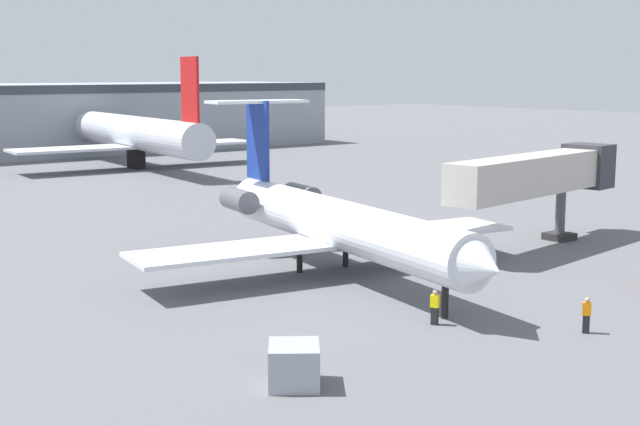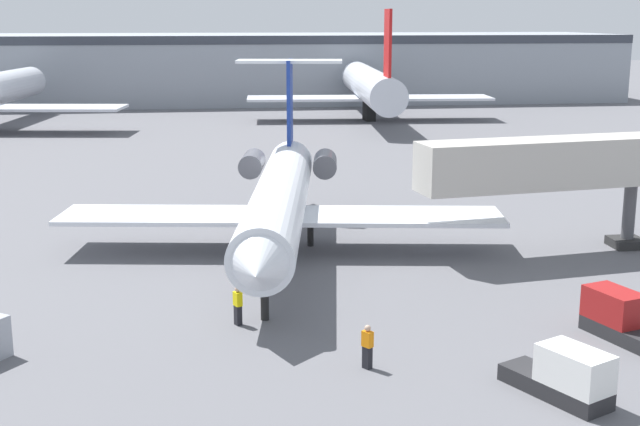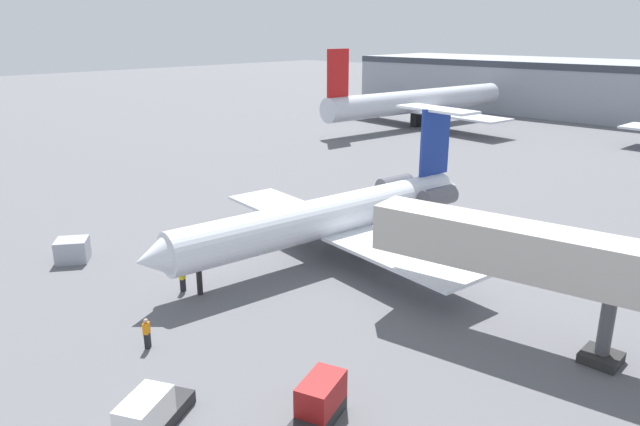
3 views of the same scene
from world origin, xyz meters
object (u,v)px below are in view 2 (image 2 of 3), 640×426
at_px(baggage_tug_trailing, 620,318).
at_px(baggage_tug_lead, 566,376).
at_px(ground_crew_loader, 367,346).
at_px(parked_airliner_west_mid, 370,86).
at_px(jet_bridge, 591,163).
at_px(regional_jet, 280,195).
at_px(ground_crew_marshaller, 238,305).

bearing_deg(baggage_tug_trailing, baggage_tug_lead, -131.02).
height_order(ground_crew_loader, parked_airliner_west_mid, parked_airliner_west_mid).
relative_size(jet_bridge, parked_airliner_west_mid, 0.49).
distance_m(regional_jet, ground_crew_loader, 16.81).
relative_size(jet_bridge, baggage_tug_lead, 4.23).
bearing_deg(baggage_tug_lead, ground_crew_marshaller, 140.84).
relative_size(ground_crew_marshaller, ground_crew_loader, 1.00).
distance_m(jet_bridge, ground_crew_loader, 21.30).
bearing_deg(ground_crew_marshaller, regional_jet, 76.04).
distance_m(jet_bridge, ground_crew_marshaller, 22.06).
xyz_separation_m(jet_bridge, parked_airliner_west_mid, (-0.41, 61.66, -0.60)).
height_order(ground_crew_loader, baggage_tug_trailing, baggage_tug_trailing).
xyz_separation_m(jet_bridge, baggage_tug_trailing, (-4.37, -12.81, -4.11)).
xyz_separation_m(regional_jet, ground_crew_marshaller, (-2.82, -11.33, -2.31)).
bearing_deg(regional_jet, parked_airliner_west_mid, 74.65).
bearing_deg(baggage_tug_trailing, jet_bridge, 71.16).
bearing_deg(ground_crew_loader, ground_crew_marshaller, 131.03).
relative_size(jet_bridge, ground_crew_loader, 10.54).
bearing_deg(baggage_tug_lead, jet_bridge, 63.72).
height_order(regional_jet, baggage_tug_trailing, regional_jet).
distance_m(regional_jet, ground_crew_marshaller, 11.91).
bearing_deg(regional_jet, ground_crew_loader, -84.03).
bearing_deg(ground_crew_marshaller, parked_airliner_west_mid, 74.87).
distance_m(regional_jet, baggage_tug_lead, 21.67).
distance_m(ground_crew_loader, baggage_tug_trailing, 10.81).
bearing_deg(parked_airliner_west_mid, jet_bridge, -89.62).
height_order(jet_bridge, baggage_tug_trailing, jet_bridge).
height_order(ground_crew_marshaller, parked_airliner_west_mid, parked_airliner_west_mid).
relative_size(ground_crew_marshaller, baggage_tug_lead, 0.40).
distance_m(baggage_tug_lead, parked_airliner_west_mid, 80.19).
relative_size(ground_crew_loader, parked_airliner_west_mid, 0.05).
bearing_deg(regional_jet, jet_bridge, -6.94).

